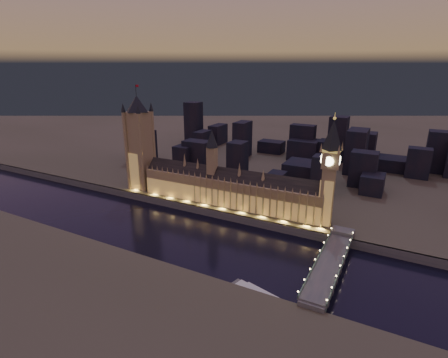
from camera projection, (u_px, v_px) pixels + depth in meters
The scene contains 9 objects.
ground_plane at pixel (192, 233), 326.41m from camera, with size 2000.00×2000.00×0.00m, color black.
north_bank at pixel (322, 134), 761.25m from camera, with size 2000.00×960.00×8.00m, color #3E412C.
embankment_wall at pixel (213, 213), 359.54m from camera, with size 2000.00×2.50×8.00m, color #425250.
palace_of_westminster at pixel (228, 188), 367.14m from camera, with size 202.00×23.82×78.00m.
victoria_tower at pixel (140, 138), 405.81m from camera, with size 31.68×31.68×120.72m.
elizabeth_tower at pixel (330, 165), 309.72m from camera, with size 18.00×18.00×103.41m.
westminster_bridge at pixel (330, 264), 265.04m from camera, with size 18.80×113.00×15.90m.
river_boat at pixel (260, 296), 236.08m from camera, with size 51.32×24.20×4.50m.
city_backdrop at pixel (299, 150), 509.65m from camera, with size 463.18×215.63×75.82m.
Camera 1 is at (164.17, -245.53, 150.95)m, focal length 28.00 mm.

